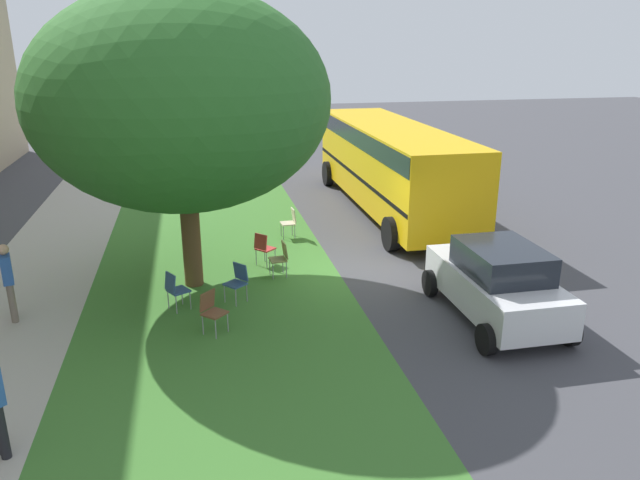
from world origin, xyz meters
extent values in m
plane|color=#424247|center=(0.00, 0.00, 0.00)|extent=(80.00, 80.00, 0.00)
cube|color=#3D752D|center=(0.00, 3.20, 0.00)|extent=(48.00, 6.00, 0.01)
cube|color=#ADA89E|center=(0.00, 7.60, 0.00)|extent=(48.00, 2.80, 0.01)
cylinder|color=brown|center=(-0.09, 3.78, 1.39)|extent=(0.44, 0.44, 2.79)
ellipsoid|color=#2D6B28|center=(-0.09, 3.78, 4.36)|extent=(6.57, 6.57, 4.86)
cube|color=olive|center=(0.00, 1.73, 0.44)|extent=(0.46, 0.44, 0.04)
cube|color=olive|center=(0.02, 1.55, 0.68)|extent=(0.41, 0.12, 0.40)
cylinder|color=gray|center=(0.17, 1.91, 0.21)|extent=(0.02, 0.02, 0.42)
cylinder|color=gray|center=(-0.19, 1.88, 0.21)|extent=(0.02, 0.02, 0.42)
cylinder|color=gray|center=(0.20, 1.57, 0.21)|extent=(0.02, 0.02, 0.42)
cylinder|color=gray|center=(-0.16, 1.54, 0.21)|extent=(0.02, 0.02, 0.42)
cube|color=brown|center=(-2.79, 3.39, 0.44)|extent=(0.58, 0.58, 0.04)
cube|color=brown|center=(-2.66, 3.52, 0.68)|extent=(0.34, 0.34, 0.40)
cylinder|color=gray|center=(-3.04, 3.40, 0.21)|extent=(0.02, 0.02, 0.42)
cylinder|color=gray|center=(-2.78, 3.15, 0.21)|extent=(0.02, 0.02, 0.42)
cylinder|color=gray|center=(-2.80, 3.64, 0.21)|extent=(0.02, 0.02, 0.42)
cylinder|color=gray|center=(-2.54, 3.39, 0.21)|extent=(0.02, 0.02, 0.42)
cube|color=#B7332D|center=(0.87, 1.93, 0.44)|extent=(0.58, 0.58, 0.04)
cube|color=#B7332D|center=(0.75, 2.06, 0.68)|extent=(0.35, 0.33, 0.40)
cylinder|color=gray|center=(0.85, 1.68, 0.21)|extent=(0.02, 0.02, 0.42)
cylinder|color=gray|center=(1.12, 1.92, 0.21)|extent=(0.02, 0.02, 0.42)
cylinder|color=gray|center=(0.62, 1.93, 0.21)|extent=(0.02, 0.02, 0.42)
cylinder|color=gray|center=(0.89, 2.17, 0.21)|extent=(0.02, 0.02, 0.42)
cube|color=#335184|center=(-1.47, 4.11, 0.44)|extent=(0.56, 0.55, 0.04)
cube|color=#335184|center=(-1.55, 4.27, 0.68)|extent=(0.39, 0.27, 0.40)
cylinder|color=gray|center=(-1.54, 3.88, 0.21)|extent=(0.02, 0.02, 0.42)
cylinder|color=gray|center=(-1.22, 4.05, 0.21)|extent=(0.02, 0.02, 0.42)
cylinder|color=gray|center=(-1.71, 4.17, 0.21)|extent=(0.02, 0.02, 0.42)
cylinder|color=gray|center=(-1.39, 4.35, 0.21)|extent=(0.02, 0.02, 0.42)
cube|color=#335184|center=(-1.35, 2.88, 0.44)|extent=(0.58, 0.58, 0.04)
cube|color=#335184|center=(-1.24, 2.74, 0.68)|extent=(0.36, 0.32, 0.40)
cylinder|color=gray|center=(-1.32, 3.12, 0.21)|extent=(0.02, 0.02, 0.42)
cylinder|color=gray|center=(-1.60, 2.89, 0.21)|extent=(0.02, 0.02, 0.42)
cylinder|color=gray|center=(-1.10, 2.86, 0.21)|extent=(0.02, 0.02, 0.42)
cylinder|color=gray|center=(-1.38, 2.63, 0.21)|extent=(0.02, 0.02, 0.42)
cube|color=beige|center=(2.98, 1.00, 0.44)|extent=(0.44, 0.42, 0.04)
cube|color=beige|center=(2.99, 0.82, 0.68)|extent=(0.40, 0.11, 0.40)
cylinder|color=gray|center=(3.15, 1.18, 0.21)|extent=(0.02, 0.02, 0.42)
cylinder|color=gray|center=(2.79, 1.16, 0.21)|extent=(0.02, 0.02, 0.42)
cylinder|color=gray|center=(3.17, 0.84, 0.21)|extent=(0.02, 0.02, 0.42)
cylinder|color=gray|center=(2.81, 0.82, 0.21)|extent=(0.02, 0.02, 0.42)
cube|color=silver|center=(-3.27, -2.40, 0.68)|extent=(3.70, 1.64, 0.76)
cube|color=#1E232B|center=(-3.42, -2.40, 1.33)|extent=(1.90, 1.44, 0.64)
cylinder|color=black|center=(-1.87, -1.53, 0.30)|extent=(0.60, 0.18, 0.60)
cylinder|color=black|center=(-1.87, -3.27, 0.30)|extent=(0.60, 0.18, 0.60)
cylinder|color=black|center=(-4.67, -1.53, 0.30)|extent=(0.60, 0.18, 0.60)
cylinder|color=black|center=(-4.67, -3.27, 0.30)|extent=(0.60, 0.18, 0.60)
cube|color=yellow|center=(5.28, -2.89, 1.63)|extent=(10.40, 2.44, 2.50)
cube|color=black|center=(5.28, -2.89, 1.28)|extent=(10.30, 2.46, 0.12)
cube|color=black|center=(5.28, -2.89, 2.53)|extent=(10.30, 2.46, 0.56)
cylinder|color=black|center=(9.28, -1.63, 0.48)|extent=(0.96, 0.28, 0.96)
cylinder|color=black|center=(9.28, -4.15, 0.48)|extent=(0.96, 0.28, 0.96)
cylinder|color=black|center=(1.28, -1.63, 0.48)|extent=(0.96, 0.28, 0.96)
cylinder|color=black|center=(1.28, -4.15, 0.48)|extent=(0.96, 0.28, 0.96)
cylinder|color=#726659|center=(-1.40, 7.48, 0.42)|extent=(0.14, 0.14, 0.85)
cylinder|color=#726659|center=(-1.23, 7.52, 0.42)|extent=(0.14, 0.14, 0.85)
cube|color=#2D59A5|center=(-1.32, 7.50, 1.15)|extent=(0.40, 0.29, 0.60)
sphere|color=tan|center=(-1.32, 7.50, 1.58)|extent=(0.22, 0.22, 0.22)
cylinder|color=black|center=(-6.01, 6.48, 0.42)|extent=(0.14, 0.14, 0.85)
camera|label=1|loc=(-13.93, 3.61, 5.66)|focal=33.95mm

